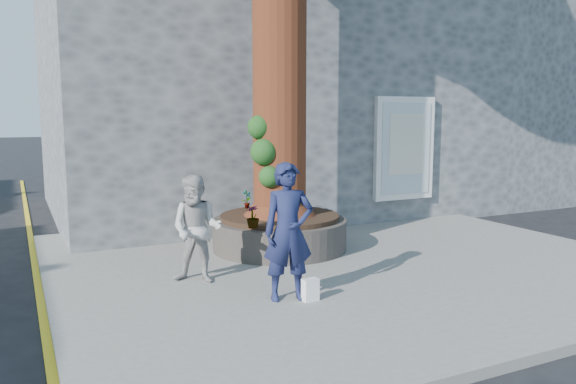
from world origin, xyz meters
name	(u,v)px	position (x,y,z in m)	size (l,w,h in m)	color
ground	(289,295)	(0.00, 0.00, 0.00)	(120.00, 120.00, 0.00)	black
pavement	(345,261)	(1.50, 1.00, 0.06)	(9.00, 8.00, 0.12)	slate
yellow_line	(41,306)	(-3.05, 1.00, 0.00)	(0.10, 30.00, 0.01)	yellow
stone_shop	(254,86)	(2.50, 7.20, 3.16)	(10.30, 8.30, 6.30)	#4E5053
neighbour_shop	(482,96)	(10.50, 7.20, 3.00)	(6.00, 8.00, 6.00)	#4E5053
planter	(280,232)	(0.80, 2.00, 0.41)	(2.30, 2.30, 0.60)	black
man	(288,232)	(-0.24, -0.46, 0.98)	(0.63, 0.41, 1.73)	#171C3F
woman	(197,229)	(-1.05, 0.75, 0.87)	(0.73, 0.56, 1.49)	#AAA6A3
shopping_bag	(310,290)	(-0.02, -0.64, 0.26)	(0.20, 0.12, 0.28)	white
plant_a	(247,199)	(0.53, 2.85, 0.89)	(0.18, 0.12, 0.34)	gray
plant_b	(268,196)	(0.96, 2.85, 0.92)	(0.22, 0.21, 0.40)	gray
plant_c	(253,217)	(-0.05, 1.15, 0.89)	(0.19, 0.19, 0.35)	gray
plant_d	(301,196)	(1.65, 2.85, 0.87)	(0.27, 0.24, 0.30)	gray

